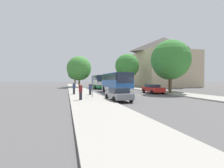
# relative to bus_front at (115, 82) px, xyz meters

# --- Properties ---
(ground_plane) EXTENTS (300.00, 300.00, 0.00)m
(ground_plane) POSITION_rel_bus_front_xyz_m (1.58, -4.89, -1.72)
(ground_plane) COLOR #565454
(ground_plane) RESTS_ON ground
(sidewalk_left) EXTENTS (4.00, 120.00, 0.15)m
(sidewalk_left) POSITION_rel_bus_front_xyz_m (-5.42, -4.89, -1.64)
(sidewalk_left) COLOR #A39E93
(sidewalk_left) RESTS_ON ground_plane
(sidewalk_right) EXTENTS (4.00, 120.00, 0.15)m
(sidewalk_right) POSITION_rel_bus_front_xyz_m (8.58, -4.89, -1.64)
(sidewalk_right) COLOR #A39E93
(sidewalk_right) RESTS_ON ground_plane
(building_right_background) EXTENTS (15.93, 15.75, 15.20)m
(building_right_background) POSITION_rel_bus_front_xyz_m (21.27, 20.63, 5.88)
(building_right_background) COLOR #C6B28E
(building_right_background) RESTS_ON ground_plane
(bus_front) EXTENTS (3.11, 11.31, 3.21)m
(bus_front) POSITION_rel_bus_front_xyz_m (0.00, 0.00, 0.00)
(bus_front) COLOR silver
(bus_front) RESTS_ON ground_plane
(bus_middle) EXTENTS (3.07, 10.81, 3.22)m
(bus_middle) POSITION_rel_bus_front_xyz_m (-0.03, 14.81, 0.01)
(bus_middle) COLOR #238942
(bus_middle) RESTS_ON ground_plane
(parked_car_left_curb) EXTENTS (2.04, 4.45, 1.36)m
(parked_car_left_curb) POSITION_rel_bus_front_xyz_m (-2.60, -10.50, -1.00)
(parked_car_left_curb) COLOR slate
(parked_car_left_curb) RESTS_ON ground_plane
(parked_car_right_near) EXTENTS (2.01, 4.56, 1.41)m
(parked_car_right_near) POSITION_rel_bus_front_xyz_m (5.47, -2.54, -0.97)
(parked_car_right_near) COLOR red
(parked_car_right_near) RESTS_ON ground_plane
(parked_car_right_far) EXTENTS (2.27, 4.43, 1.39)m
(parked_car_right_far) POSITION_rel_bus_front_xyz_m (5.63, 18.88, -0.98)
(parked_car_right_far) COLOR black
(parked_car_right_far) RESTS_ON ground_plane
(bus_stop_sign) EXTENTS (0.08, 0.45, 2.22)m
(bus_stop_sign) POSITION_rel_bus_front_xyz_m (-4.83, -7.34, -0.18)
(bus_stop_sign) COLOR gray
(bus_stop_sign) RESTS_ON sidewalk_left
(pedestrian_waiting_near) EXTENTS (0.36, 0.36, 1.66)m
(pedestrian_waiting_near) POSITION_rel_bus_front_xyz_m (-6.39, -9.85, -0.73)
(pedestrian_waiting_near) COLOR #23232D
(pedestrian_waiting_near) RESTS_ON sidewalk_left
(pedestrian_waiting_far) EXTENTS (0.36, 0.36, 1.72)m
(pedestrian_waiting_far) POSITION_rel_bus_front_xyz_m (-6.77, -2.88, -0.70)
(pedestrian_waiting_far) COLOR #23232D
(pedestrian_waiting_far) RESTS_ON sidewalk_left
(pedestrian_walking_back) EXTENTS (0.36, 0.36, 1.61)m
(pedestrian_walking_back) POSITION_rel_bus_front_xyz_m (-4.68, -4.21, -0.76)
(pedestrian_walking_back) COLOR #23232D
(pedestrian_walking_back) RESTS_ON sidewalk_left
(tree_left_near) EXTENTS (4.27, 4.27, 6.25)m
(tree_left_near) POSITION_rel_bus_front_xyz_m (-5.33, 25.98, 2.54)
(tree_left_near) COLOR brown
(tree_left_near) RESTS_ON sidewalk_left
(tree_left_far) EXTENTS (6.59, 6.59, 8.36)m
(tree_left_far) POSITION_rel_bus_front_xyz_m (-4.45, 20.45, 3.49)
(tree_left_far) COLOR #513D23
(tree_left_far) RESTS_ON sidewalk_left
(tree_right_near) EXTENTS (5.95, 5.95, 8.08)m
(tree_right_near) POSITION_rel_bus_front_xyz_m (7.59, -4.13, 3.53)
(tree_right_near) COLOR brown
(tree_right_near) RESTS_ON sidewalk_right
(tree_right_mid) EXTENTS (6.04, 6.04, 8.04)m
(tree_right_mid) POSITION_rel_bus_front_xyz_m (9.69, -0.66, 3.44)
(tree_right_mid) COLOR #47331E
(tree_right_mid) RESTS_ON sidewalk_right
(tree_right_far) EXTENTS (6.44, 6.44, 8.91)m
(tree_right_far) POSITION_rel_bus_front_xyz_m (7.93, 16.47, 4.11)
(tree_right_far) COLOR #47331E
(tree_right_far) RESTS_ON sidewalk_right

